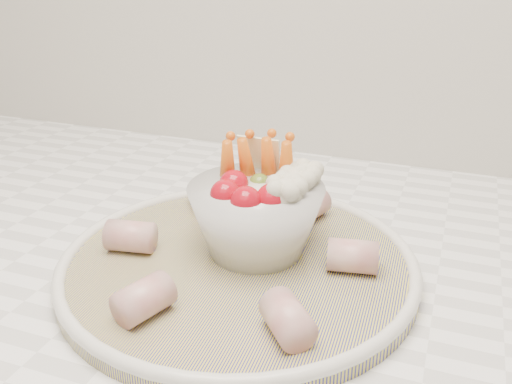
% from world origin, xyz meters
% --- Properties ---
extents(serving_platter, '(0.35, 0.35, 0.02)m').
position_xyz_m(serving_platter, '(0.05, 1.40, 0.93)').
color(serving_platter, navy).
rests_on(serving_platter, kitchen_counter).
extents(veggie_bowl, '(0.13, 0.13, 0.11)m').
position_xyz_m(veggie_bowl, '(0.06, 1.43, 0.98)').
color(veggie_bowl, silver).
rests_on(veggie_bowl, serving_platter).
extents(cured_meat_rolls, '(0.26, 0.26, 0.03)m').
position_xyz_m(cured_meat_rolls, '(0.05, 1.40, 0.95)').
color(cured_meat_rolls, '#B55453').
rests_on(cured_meat_rolls, serving_platter).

